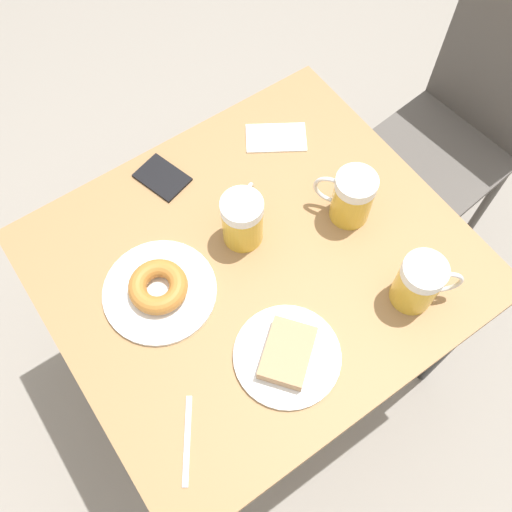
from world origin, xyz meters
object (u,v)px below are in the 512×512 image
plate_with_cake (287,355)px  plate_with_donut (159,289)px  chair (467,118)px  passport_near_edge (162,178)px  beer_mug_left (243,219)px  beer_mug_right (419,283)px  napkin_folded (276,138)px  fork (187,440)px  beer_mug_center (351,197)px

plate_with_cake → plate_with_donut: plate_with_donut is taller
chair → passport_near_edge: (-0.21, -0.93, 0.19)m
passport_near_edge → plate_with_donut: bearing=-31.6°
beer_mug_left → beer_mug_right: 0.41m
plate_with_cake → beer_mug_right: (0.05, 0.31, 0.06)m
beer_mug_right → passport_near_edge: size_ratio=0.97×
plate_with_cake → napkin_folded: bearing=146.5°
fork → beer_mug_center: bearing=111.1°
beer_mug_center → fork: beer_mug_center is taller
beer_mug_center → napkin_folded: (-0.28, -0.01, -0.07)m
plate_with_donut → napkin_folded: 0.51m
beer_mug_left → beer_mug_right: bearing=32.5°
beer_mug_right → fork: size_ratio=0.93×
passport_near_edge → beer_mug_right: bearing=26.4°
chair → napkin_folded: 0.67m
beer_mug_left → beer_mug_center: bearing=68.4°
beer_mug_center → napkin_folded: size_ratio=0.79×
plate_with_cake → napkin_folded: plate_with_cake is taller
plate_with_donut → beer_mug_center: bearing=80.6°
plate_with_donut → fork: plate_with_donut is taller
plate_with_donut → beer_mug_center: size_ratio=1.81×
beer_mug_left → passport_near_edge: beer_mug_left is taller
fork → chair: bearing=106.6°
beer_mug_right → napkin_folded: bearing=178.8°
napkin_folded → fork: (0.51, -0.59, -0.00)m
plate_with_donut → beer_mug_left: size_ratio=1.81×
napkin_folded → beer_mug_right: bearing=-1.2°
beer_mug_left → beer_mug_right: (0.35, 0.22, 0.00)m
plate_with_cake → beer_mug_left: (-0.30, 0.09, 0.06)m
beer_mug_right → napkin_folded: beer_mug_right is taller
fork → beer_mug_right: bearing=87.9°
beer_mug_center → passport_near_edge: 0.47m
plate_with_donut → napkin_folded: size_ratio=1.43×
plate_with_donut → beer_mug_center: 0.49m
beer_mug_left → napkin_folded: (-0.19, 0.23, -0.07)m
napkin_folded → plate_with_donut: bearing=-66.5°
plate_with_donut → beer_mug_left: 0.24m
plate_with_cake → fork: size_ratio=1.52×
beer_mug_left → napkin_folded: beer_mug_left is taller
beer_mug_right → plate_with_cake: bearing=-98.4°
plate_with_donut → passport_near_edge: plate_with_donut is taller
plate_with_cake → napkin_folded: size_ratio=1.28×
plate_with_cake → beer_mug_left: beer_mug_left is taller
beer_mug_right → passport_near_edge: beer_mug_right is taller
plate_with_donut → beer_mug_center: beer_mug_center is taller
beer_mug_right → fork: bearing=-92.1°
napkin_folded → passport_near_edge: (-0.06, -0.31, 0.00)m
chair → napkin_folded: bearing=-109.5°
beer_mug_left → beer_mug_right: size_ratio=1.00×
beer_mug_center → passport_near_edge: size_ratio=0.97×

